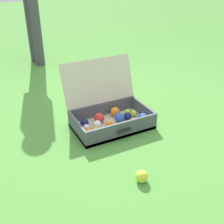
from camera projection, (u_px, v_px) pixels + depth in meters
ground_plane at (121, 125)px, 2.30m from camera, size 16.00×16.00×0.00m
open_suitcase at (109, 113)px, 2.27m from camera, size 0.61×0.51×0.49m
stray_ball_on_grass at (142, 176)px, 1.71m from camera, size 0.08×0.08×0.08m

